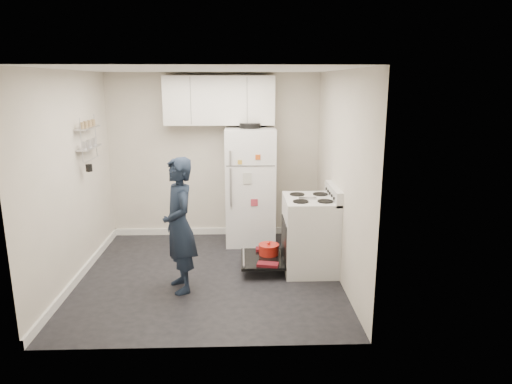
{
  "coord_description": "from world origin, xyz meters",
  "views": [
    {
      "loc": [
        0.4,
        -5.34,
        2.37
      ],
      "look_at": [
        0.59,
        0.09,
        1.05
      ],
      "focal_mm": 32.0,
      "sensor_mm": 36.0,
      "label": 1
    }
  ],
  "objects_px": {
    "person": "(179,225)",
    "refrigerator": "(250,186)",
    "electric_range": "(309,235)",
    "open_oven_door": "(265,255)"
  },
  "relations": [
    {
      "from": "electric_range",
      "to": "refrigerator",
      "type": "distance_m",
      "value": 1.37
    },
    {
      "from": "electric_range",
      "to": "refrigerator",
      "type": "xyz_separation_m",
      "value": [
        -0.72,
        1.1,
        0.4
      ]
    },
    {
      "from": "open_oven_door",
      "to": "refrigerator",
      "type": "height_order",
      "value": "refrigerator"
    },
    {
      "from": "person",
      "to": "refrigerator",
      "type": "bearing_deg",
      "value": 131.55
    },
    {
      "from": "electric_range",
      "to": "person",
      "type": "relative_size",
      "value": 0.71
    },
    {
      "from": "electric_range",
      "to": "person",
      "type": "xyz_separation_m",
      "value": [
        -1.56,
        -0.53,
        0.31
      ]
    },
    {
      "from": "open_oven_door",
      "to": "person",
      "type": "xyz_separation_m",
      "value": [
        -1.01,
        -0.57,
        0.6
      ]
    },
    {
      "from": "refrigerator",
      "to": "electric_range",
      "type": "bearing_deg",
      "value": -56.64
    },
    {
      "from": "refrigerator",
      "to": "person",
      "type": "height_order",
      "value": "refrigerator"
    },
    {
      "from": "electric_range",
      "to": "person",
      "type": "distance_m",
      "value": 1.68
    }
  ]
}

